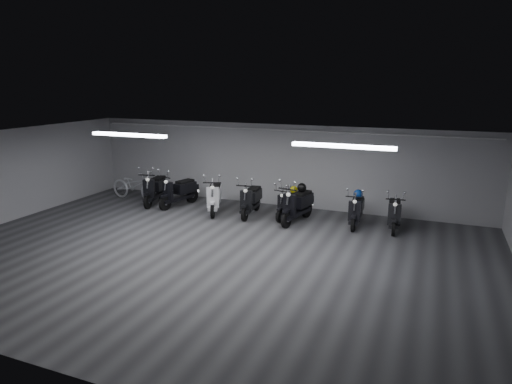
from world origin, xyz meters
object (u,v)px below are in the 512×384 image
at_px(bicycle, 134,182).
at_px(scooter_7, 297,199).
at_px(helmet_0, 302,188).
at_px(scooter_8, 357,205).
at_px(helmet_2, 294,190).
at_px(scooter_2, 214,192).
at_px(scooter_1, 178,187).
at_px(helmet_1, 358,194).
at_px(scooter_5, 290,199).
at_px(scooter_3, 251,195).
at_px(scooter_0, 155,184).
at_px(scooter_9, 395,208).

bearing_deg(bicycle, scooter_7, -87.58).
height_order(scooter_7, helmet_0, scooter_7).
bearing_deg(scooter_8, helmet_2, 171.53).
bearing_deg(scooter_2, scooter_8, -17.59).
height_order(scooter_1, helmet_0, scooter_1).
bearing_deg(helmet_1, bicycle, -178.89).
distance_m(scooter_5, helmet_1, 2.09).
distance_m(scooter_3, scooter_8, 3.32).
xyz_separation_m(scooter_0, scooter_8, (6.97, 0.13, -0.08)).
relative_size(scooter_5, helmet_1, 5.97).
relative_size(scooter_3, helmet_2, 7.49).
relative_size(bicycle, helmet_2, 8.19).
height_order(helmet_1, helmet_2, helmet_1).
bearing_deg(helmet_2, scooter_3, -162.73).
bearing_deg(helmet_2, helmet_0, -38.87).
distance_m(scooter_7, helmet_0, 0.42).
distance_m(scooter_2, scooter_7, 2.82).
distance_m(scooter_2, scooter_9, 5.63).
xyz_separation_m(scooter_7, helmet_1, (1.72, 0.56, 0.20)).
distance_m(scooter_8, scooter_9, 1.08).
xyz_separation_m(scooter_8, helmet_0, (-1.67, -0.06, 0.40)).
distance_m(helmet_1, helmet_2, 2.00).
distance_m(scooter_0, scooter_1, 0.94).
distance_m(scooter_7, scooter_9, 2.83).
height_order(scooter_0, helmet_1, scooter_0).
height_order(scooter_1, bicycle, scooter_1).
distance_m(scooter_1, helmet_0, 4.37).
height_order(scooter_0, scooter_9, scooter_0).
height_order(scooter_3, scooter_7, scooter_7).
bearing_deg(scooter_0, scooter_1, -9.88).
xyz_separation_m(scooter_2, scooter_3, (1.23, 0.13, -0.02)).
bearing_deg(scooter_0, scooter_7, -13.45).
height_order(scooter_1, scooter_3, scooter_1).
bearing_deg(helmet_2, scooter_5, -103.23).
relative_size(helmet_1, helmet_2, 1.11).
bearing_deg(scooter_3, bicycle, 172.06).
bearing_deg(scooter_5, scooter_3, -158.47).
distance_m(scooter_1, scooter_9, 7.10).
relative_size(scooter_0, helmet_0, 6.75).
xyz_separation_m(scooter_0, scooter_5, (4.90, 0.13, -0.11)).
bearing_deg(helmet_0, scooter_1, -179.32).
bearing_deg(scooter_5, bicycle, -167.59).
distance_m(scooter_3, helmet_1, 3.34).
distance_m(scooter_3, scooter_5, 1.26).
xyz_separation_m(scooter_0, bicycle, (-1.03, 0.21, -0.07)).
height_order(scooter_3, helmet_0, scooter_3).
distance_m(helmet_0, helmet_1, 1.69).
relative_size(scooter_2, bicycle, 0.94).
distance_m(scooter_0, bicycle, 1.06).
distance_m(scooter_5, scooter_7, 0.48).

